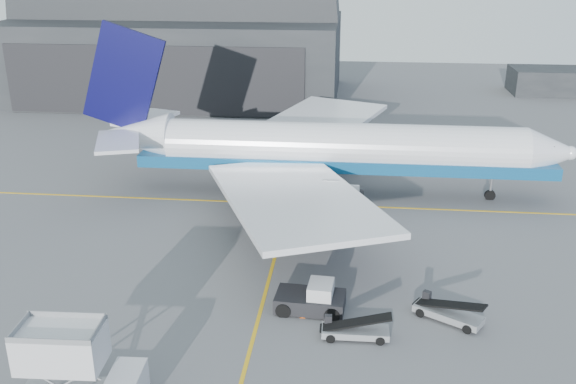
# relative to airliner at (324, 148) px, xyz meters

# --- Properties ---
(ground) EXTENTS (200.00, 200.00, 0.00)m
(ground) POSITION_rel_airliner_xyz_m (-2.97, -22.98, -4.52)
(ground) COLOR #565659
(ground) RESTS_ON ground
(taxi_lines) EXTENTS (80.00, 42.12, 0.02)m
(taxi_lines) POSITION_rel_airliner_xyz_m (-2.97, -10.32, -4.51)
(taxi_lines) COLOR gold
(taxi_lines) RESTS_ON ground
(hangar) EXTENTS (50.00, 28.30, 28.00)m
(hangar) POSITION_rel_airliner_xyz_m (-24.97, 41.96, 5.02)
(hangar) COLOR black
(hangar) RESTS_ON ground
(distant_bldg_a) EXTENTS (14.00, 8.00, 4.00)m
(distant_bldg_a) POSITION_rel_airliner_xyz_m (35.03, 49.02, -4.52)
(distant_bldg_a) COLOR black
(distant_bldg_a) RESTS_ON ground
(airliner) EXTENTS (46.02, 44.63, 16.15)m
(airliner) POSITION_rel_airliner_xyz_m (0.00, 0.00, 0.00)
(airliner) COLOR white
(airliner) RESTS_ON ground
(catering_truck) EXTENTS (6.51, 2.68, 4.42)m
(catering_truck) POSITION_rel_airliner_xyz_m (-11.08, -31.71, -2.28)
(catering_truck) COLOR gray
(catering_truck) RESTS_ON ground
(pushback_tug) EXTENTS (4.65, 2.93, 2.07)m
(pushback_tug) POSITION_rel_airliner_xyz_m (0.37, -21.28, -3.74)
(pushback_tug) COLOR black
(pushback_tug) RESTS_ON ground
(belt_loader_a) EXTENTS (4.34, 1.59, 1.65)m
(belt_loader_a) POSITION_rel_airliner_xyz_m (3.13, -24.20, -4.01)
(belt_loader_a) COLOR gray
(belt_loader_a) RESTS_ON ground
(belt_loader_b) EXTENTS (4.47, 3.50, 1.76)m
(belt_loader_b) POSITION_rel_airliner_xyz_m (9.01, -21.62, -3.98)
(belt_loader_b) COLOR gray
(belt_loader_b) RESTS_ON ground
(traffic_cone) EXTENTS (0.35, 0.35, 0.50)m
(traffic_cone) POSITION_rel_airliner_xyz_m (-0.17, -22.22, -4.28)
(traffic_cone) COLOR #E75207
(traffic_cone) RESTS_ON ground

